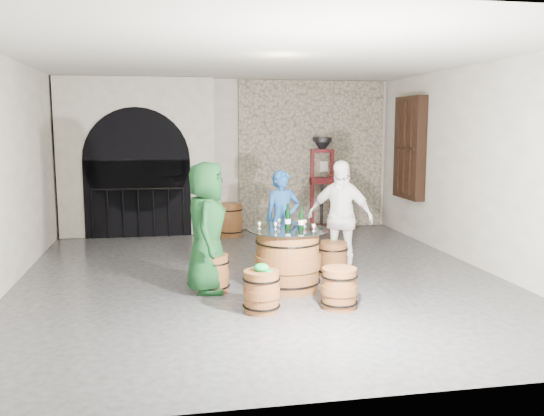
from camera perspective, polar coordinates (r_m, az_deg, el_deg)
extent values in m
plane|color=#2E2E31|center=(8.67, -1.25, -6.77)|extent=(8.00, 8.00, 0.00)
plane|color=beige|center=(12.36, -4.27, 5.21)|extent=(8.00, 0.00, 8.00)
plane|color=beige|center=(4.52, 6.87, 0.00)|extent=(8.00, 0.00, 8.00)
plane|color=beige|center=(8.57, -25.10, 3.14)|extent=(0.00, 8.00, 8.00)
plane|color=beige|center=(9.60, 19.85, 3.89)|extent=(0.00, 8.00, 8.00)
plane|color=beige|center=(8.43, -1.32, 14.73)|extent=(8.00, 8.00, 0.00)
cube|color=#A39782|center=(12.62, 3.94, 5.27)|extent=(3.20, 0.12, 3.18)
cube|color=beige|center=(12.05, -13.19, 4.94)|extent=(3.10, 0.50, 3.18)
cube|color=black|center=(11.86, -13.12, 0.89)|extent=(2.10, 0.03, 1.55)
cylinder|color=black|center=(11.79, -13.24, 4.63)|extent=(2.10, 0.03, 2.10)
cylinder|color=black|center=(11.77, -13.17, 1.84)|extent=(1.79, 0.04, 0.04)
cylinder|color=black|center=(11.91, -17.38, -0.63)|extent=(0.02, 0.02, 0.98)
cylinder|color=black|center=(11.88, -15.96, -0.59)|extent=(0.02, 0.02, 0.98)
cylinder|color=black|center=(11.85, -14.53, -0.56)|extent=(0.02, 0.02, 0.98)
cylinder|color=black|center=(11.83, -13.09, -0.52)|extent=(0.02, 0.02, 0.98)
cylinder|color=black|center=(11.82, -11.65, -0.48)|extent=(0.02, 0.02, 0.98)
cylinder|color=black|center=(11.82, -10.21, -0.45)|extent=(0.02, 0.02, 0.98)
cylinder|color=black|center=(11.82, -8.77, -0.41)|extent=(0.02, 0.02, 0.98)
cube|color=black|center=(11.68, 13.48, 5.82)|extent=(0.20, 1.10, 2.00)
cube|color=black|center=(11.66, 13.25, 5.82)|extent=(0.06, 0.88, 1.76)
cube|color=black|center=(11.67, 13.38, 5.82)|extent=(0.22, 0.92, 0.06)
cube|color=black|center=(11.41, 13.97, 5.75)|extent=(0.22, 0.06, 1.80)
cube|color=black|center=(11.67, 13.38, 5.82)|extent=(0.22, 0.06, 1.80)
cube|color=black|center=(11.94, 12.82, 5.88)|extent=(0.22, 0.06, 1.80)
cylinder|color=brown|center=(7.91, 1.58, -5.25)|extent=(0.85, 0.85, 0.80)
cylinder|color=brown|center=(7.91, 1.58, -5.25)|extent=(0.91, 0.91, 0.18)
torus|color=black|center=(7.98, 1.57, -7.15)|extent=(0.90, 0.90, 0.02)
torus|color=black|center=(7.85, 1.58, -3.31)|extent=(0.90, 0.90, 0.02)
cylinder|color=brown|center=(7.83, 1.59, -2.32)|extent=(0.86, 0.86, 0.02)
cylinder|color=black|center=(7.82, 1.59, -2.14)|extent=(1.10, 1.10, 0.01)
cylinder|color=brown|center=(7.89, -5.89, -6.50)|extent=(0.42, 0.42, 0.49)
cylinder|color=brown|center=(7.89, -5.89, -6.50)|extent=(0.45, 0.45, 0.11)
torus|color=black|center=(7.93, -5.87, -7.66)|extent=(0.46, 0.46, 0.02)
torus|color=black|center=(7.85, -5.91, -5.33)|extent=(0.46, 0.46, 0.02)
cylinder|color=brown|center=(7.83, -5.92, -4.70)|extent=(0.43, 0.43, 0.02)
cylinder|color=brown|center=(8.94, 1.10, -4.70)|extent=(0.42, 0.42, 0.49)
cylinder|color=brown|center=(8.94, 1.10, -4.70)|extent=(0.45, 0.45, 0.11)
torus|color=black|center=(8.98, 1.09, -5.73)|extent=(0.46, 0.46, 0.02)
torus|color=black|center=(8.91, 1.10, -3.66)|extent=(0.46, 0.46, 0.02)
cylinder|color=brown|center=(8.89, 1.10, -3.10)|extent=(0.43, 0.43, 0.02)
cylinder|color=brown|center=(8.73, 6.02, -5.07)|extent=(0.42, 0.42, 0.49)
cylinder|color=brown|center=(8.73, 6.02, -5.07)|extent=(0.45, 0.45, 0.11)
torus|color=black|center=(8.77, 6.00, -6.13)|extent=(0.46, 0.46, 0.02)
torus|color=black|center=(8.69, 6.04, -4.01)|extent=(0.46, 0.46, 0.02)
cylinder|color=brown|center=(8.67, 6.05, -3.44)|extent=(0.43, 0.43, 0.02)
cylinder|color=brown|center=(7.20, 6.66, -7.95)|extent=(0.42, 0.42, 0.49)
cylinder|color=brown|center=(7.20, 6.66, -7.95)|extent=(0.45, 0.45, 0.11)
torus|color=black|center=(7.25, 6.64, -9.22)|extent=(0.46, 0.46, 0.02)
torus|color=black|center=(7.15, 6.69, -6.68)|extent=(0.46, 0.46, 0.02)
cylinder|color=brown|center=(7.13, 6.70, -5.99)|extent=(0.43, 0.43, 0.02)
cylinder|color=brown|center=(7.02, -1.06, -8.33)|extent=(0.42, 0.42, 0.49)
cylinder|color=brown|center=(7.02, -1.06, -8.33)|extent=(0.45, 0.45, 0.11)
torus|color=black|center=(7.07, -1.05, -9.62)|extent=(0.46, 0.46, 0.02)
torus|color=black|center=(6.97, -1.06, -7.02)|extent=(0.46, 0.46, 0.02)
cylinder|color=brown|center=(6.95, -1.06, -6.32)|extent=(0.43, 0.43, 0.02)
ellipsoid|color=#0C8431|center=(6.94, -1.06, -5.92)|extent=(0.18, 0.18, 0.10)
cylinder|color=#0C8431|center=(6.93, -0.36, -6.26)|extent=(0.12, 0.12, 0.01)
imported|color=#0F3918|center=(7.75, -6.48, -1.93)|extent=(0.69, 0.94, 1.77)
imported|color=navy|center=(9.01, 1.03, -1.16)|extent=(0.59, 0.41, 1.55)
imported|color=white|center=(8.74, 6.75, -0.93)|extent=(1.07, 0.92, 1.73)
cylinder|color=black|center=(7.83, 1.57, -1.25)|extent=(0.07, 0.07, 0.22)
cylinder|color=white|center=(7.83, 1.57, -1.32)|extent=(0.08, 0.08, 0.06)
cone|color=black|center=(7.81, 1.57, -0.34)|extent=(0.07, 0.07, 0.05)
cylinder|color=black|center=(7.81, 1.58, 0.06)|extent=(0.03, 0.03, 0.07)
cylinder|color=black|center=(7.76, 2.90, -1.34)|extent=(0.07, 0.07, 0.22)
cylinder|color=white|center=(7.76, 2.90, -1.41)|extent=(0.08, 0.08, 0.06)
cone|color=black|center=(7.74, 2.90, -0.43)|extent=(0.07, 0.07, 0.05)
cylinder|color=black|center=(7.73, 2.91, -0.03)|extent=(0.03, 0.03, 0.07)
cylinder|color=black|center=(7.98, 1.54, -1.07)|extent=(0.07, 0.07, 0.22)
cylinder|color=white|center=(7.98, 1.54, -1.14)|extent=(0.08, 0.08, 0.06)
cone|color=black|center=(7.96, 1.54, -0.18)|extent=(0.07, 0.07, 0.05)
cylinder|color=black|center=(7.95, 1.54, 0.21)|extent=(0.03, 0.03, 0.07)
cylinder|color=brown|center=(11.71, -4.13, -1.23)|extent=(0.46, 0.46, 0.65)
cylinder|color=brown|center=(11.71, -4.13, -1.23)|extent=(0.50, 0.50, 0.14)
torus|color=black|center=(11.75, -4.12, -2.30)|extent=(0.51, 0.51, 0.02)
torus|color=black|center=(11.67, -4.14, -0.15)|extent=(0.51, 0.51, 0.02)
cylinder|color=brown|center=(11.66, -4.15, 0.41)|extent=(0.47, 0.47, 0.02)
cube|color=#540E11|center=(12.46, 4.92, -1.94)|extent=(0.58, 0.48, 0.10)
cube|color=#540E11|center=(12.32, 4.97, 2.72)|extent=(0.52, 0.35, 0.13)
cube|color=#540E11|center=(12.28, 5.01, 5.65)|extent=(0.50, 0.16, 0.07)
cylinder|color=black|center=(12.37, 4.95, 0.69)|extent=(0.06, 0.06, 1.05)
cylinder|color=black|center=(12.27, 5.02, 6.78)|extent=(0.40, 0.40, 0.09)
cone|color=black|center=(12.28, 5.02, 6.19)|extent=(0.40, 0.40, 0.21)
cube|color=#540E11|center=(12.30, 4.00, 1.89)|extent=(0.08, 0.08, 1.68)
cube|color=#540E11|center=(12.38, 5.92, 1.91)|extent=(0.08, 0.08, 1.68)
cylinder|color=#540E11|center=(12.33, 6.46, 3.83)|extent=(0.45, 0.07, 0.33)
cube|color=silver|center=(12.63, 5.12, 4.12)|extent=(0.18, 0.10, 0.22)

